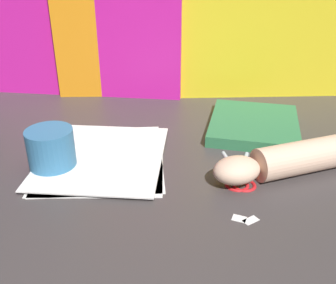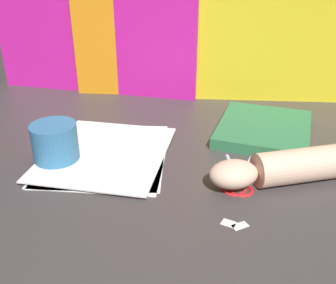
{
  "view_description": "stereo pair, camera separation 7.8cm",
  "coord_description": "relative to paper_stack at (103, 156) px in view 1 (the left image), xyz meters",
  "views": [
    {
      "loc": [
        0.02,
        -0.67,
        0.42
      ],
      "look_at": [
        0.01,
        0.03,
        0.06
      ],
      "focal_mm": 42.0,
      "sensor_mm": 36.0,
      "label": 1
    },
    {
      "loc": [
        0.1,
        -0.67,
        0.42
      ],
      "look_at": [
        0.01,
        0.03,
        0.06
      ],
      "focal_mm": 42.0,
      "sensor_mm": 36.0,
      "label": 2
    }
  ],
  "objects": [
    {
      "name": "paper_scrap_near",
      "position": [
        0.28,
        -0.21,
        -0.0
      ],
      "size": [
        0.03,
        0.03,
        0.0
      ],
      "color": "white",
      "rests_on": "ground_plane"
    },
    {
      "name": "paper_stack",
      "position": [
        0.0,
        0.0,
        0.0
      ],
      "size": [
        0.28,
        0.32,
        0.01
      ],
      "color": "white",
      "rests_on": "ground_plane"
    },
    {
      "name": "backdrop_panel_center",
      "position": [
        0.11,
        0.4,
        0.27
      ],
      "size": [
        0.61,
        0.05,
        0.55
      ],
      "color": "orange",
      "rests_on": "ground_plane"
    },
    {
      "name": "mug",
      "position": [
        -0.09,
        -0.04,
        0.04
      ],
      "size": [
        0.09,
        0.09,
        0.09
      ],
      "color": "teal",
      "rests_on": "ground_plane"
    },
    {
      "name": "paper_scrap_mid",
      "position": [
        0.26,
        -0.2,
        -0.0
      ],
      "size": [
        0.03,
        0.02,
        0.0
      ],
      "color": "white",
      "rests_on": "ground_plane"
    },
    {
      "name": "book_closed",
      "position": [
        0.35,
        0.15,
        0.01
      ],
      "size": [
        0.25,
        0.28,
        0.03
      ],
      "color": "#2D7247",
      "rests_on": "ground_plane"
    },
    {
      "name": "ground_plane",
      "position": [
        0.14,
        -0.06,
        -0.0
      ],
      "size": [
        6.0,
        6.0,
        0.0
      ],
      "primitive_type": "plane",
      "color": "#3D3838"
    },
    {
      "name": "scissors",
      "position": [
        0.28,
        -0.07,
        0.0
      ],
      "size": [
        0.07,
        0.16,
        0.01
      ],
      "color": "silver",
      "rests_on": "ground_plane"
    },
    {
      "name": "hand_forearm",
      "position": [
        0.4,
        -0.05,
        0.03
      ],
      "size": [
        0.35,
        0.19,
        0.07
      ],
      "color": "beige",
      "rests_on": "ground_plane"
    },
    {
      "name": "backdrop_panel_right",
      "position": [
        0.45,
        0.4,
        0.18
      ],
      "size": [
        0.62,
        0.06,
        0.36
      ],
      "color": "yellow",
      "rests_on": "ground_plane"
    },
    {
      "name": "backdrop_panel_left",
      "position": [
        -0.14,
        0.4,
        0.18
      ],
      "size": [
        0.62,
        0.09,
        0.36
      ],
      "color": "#D81E9E",
      "rests_on": "ground_plane"
    }
  ]
}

